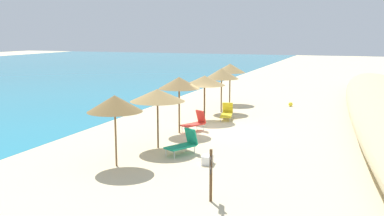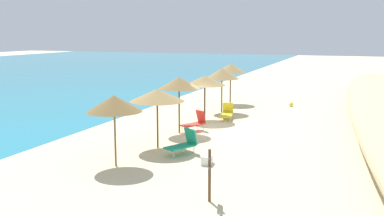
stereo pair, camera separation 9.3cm
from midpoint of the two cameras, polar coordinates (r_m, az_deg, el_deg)
ground_plane at (r=23.26m, az=2.36°, el=-2.82°), size 160.00×160.00×0.00m
beach_umbrella_0 at (r=16.84m, az=-9.79°, el=0.56°), size 2.09×2.09×2.72m
beach_umbrella_1 at (r=19.30m, az=-4.35°, el=1.64°), size 2.39×2.39×2.62m
beach_umbrella_2 at (r=22.17m, az=-1.54°, el=3.23°), size 2.07×2.07×2.84m
beach_umbrella_3 at (r=25.49m, az=1.75°, el=3.53°), size 2.38×2.38×2.59m
beach_umbrella_4 at (r=28.13m, az=3.95°, el=4.42°), size 2.16×2.16×2.81m
beach_umbrella_5 at (r=31.68m, az=5.06°, el=5.09°), size 2.16×2.16×2.85m
lounge_chair_0 at (r=22.87m, az=0.55°, el=-1.82°), size 1.43×1.11×1.06m
lounge_chair_1 at (r=26.14m, az=4.61°, el=-0.65°), size 1.72×0.92×0.91m
lounge_chair_2 at (r=18.58m, az=-0.98°, el=-4.57°), size 1.52×1.17×1.05m
wooden_signpost at (r=13.38m, az=2.47°, el=-7.97°), size 0.82×0.27×1.62m
beach_ball at (r=31.30m, az=12.67°, el=0.46°), size 0.29×0.29×0.29m
cooler_box at (r=17.29m, az=2.08°, el=-6.64°), size 0.60×0.46×0.34m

